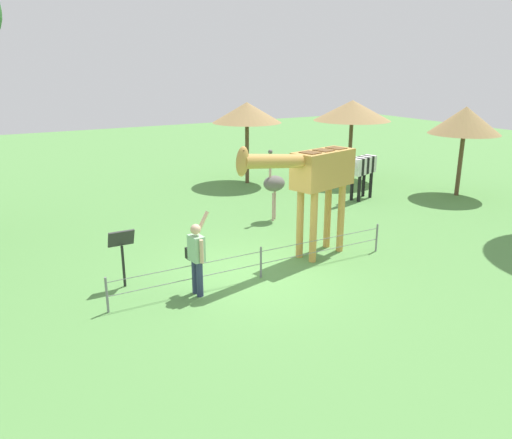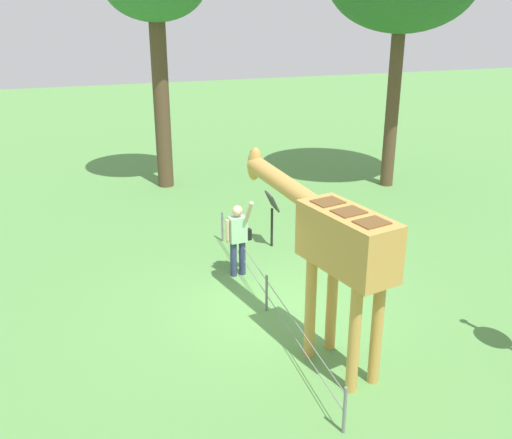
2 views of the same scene
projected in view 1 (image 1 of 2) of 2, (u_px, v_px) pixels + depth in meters
ground_plane at (257, 274)px, 11.81m from camera, size 60.00×60.00×0.00m
giraffe at (315, 176)px, 12.28m from camera, size 3.71×1.38×3.11m
visitor at (197, 255)px, 10.53m from camera, size 0.55×0.58×1.77m
zebra at (361, 168)px, 18.06m from camera, size 1.81×0.86×1.66m
ostrich at (274, 184)px, 15.62m from camera, size 0.70×0.56×2.25m
shade_hut_near at (247, 113)px, 20.12m from camera, size 2.80×2.80×3.29m
shade_hut_far at (465, 121)px, 18.17m from camera, size 2.55×2.55×3.28m
shade_hut_aside at (352, 111)px, 20.68m from camera, size 3.17×3.17×3.32m
info_sign at (122, 246)px, 10.90m from camera, size 0.56×0.21×1.32m
wire_fence at (261, 261)px, 11.53m from camera, size 7.05×0.05×0.75m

